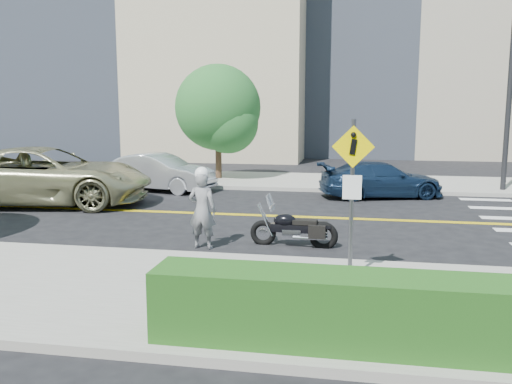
{
  "coord_description": "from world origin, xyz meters",
  "views": [
    {
      "loc": [
        4.22,
        -16.39,
        3.38
      ],
      "look_at": [
        1.76,
        -2.85,
        1.2
      ],
      "focal_mm": 38.0,
      "sensor_mm": 36.0,
      "label": 1
    }
  ],
  "objects_px": {
    "motorcycle": "(294,221)",
    "suv": "(46,176)",
    "parked_car_silver": "(159,172)",
    "motorcyclist": "(202,208)",
    "parked_car_blue": "(381,180)",
    "pedestrian_sign": "(352,184)"
  },
  "relations": [
    {
      "from": "motorcycle",
      "to": "suv",
      "type": "height_order",
      "value": "suv"
    },
    {
      "from": "motorcycle",
      "to": "parked_car_silver",
      "type": "xyz_separation_m",
      "value": [
        -6.33,
        7.76,
        0.12
      ]
    },
    {
      "from": "suv",
      "to": "motorcycle",
      "type": "bearing_deg",
      "value": -124.32
    },
    {
      "from": "motorcyclist",
      "to": "parked_car_silver",
      "type": "height_order",
      "value": "motorcyclist"
    },
    {
      "from": "motorcyclist",
      "to": "parked_car_blue",
      "type": "height_order",
      "value": "motorcyclist"
    },
    {
      "from": "pedestrian_sign",
      "to": "parked_car_silver",
      "type": "bearing_deg",
      "value": 126.24
    },
    {
      "from": "motorcyclist",
      "to": "parked_car_silver",
      "type": "bearing_deg",
      "value": -59.4
    },
    {
      "from": "pedestrian_sign",
      "to": "parked_car_silver",
      "type": "height_order",
      "value": "pedestrian_sign"
    },
    {
      "from": "pedestrian_sign",
      "to": "motorcycle",
      "type": "xyz_separation_m",
      "value": [
        -1.37,
        2.76,
        -1.33
      ]
    },
    {
      "from": "suv",
      "to": "parked_car_silver",
      "type": "relative_size",
      "value": 1.58
    },
    {
      "from": "pedestrian_sign",
      "to": "parked_car_silver",
      "type": "xyz_separation_m",
      "value": [
        -7.7,
        10.51,
        -1.21
      ]
    },
    {
      "from": "suv",
      "to": "parked_car_blue",
      "type": "distance_m",
      "value": 12.07
    },
    {
      "from": "pedestrian_sign",
      "to": "suv",
      "type": "distance_m",
      "value": 12.58
    },
    {
      "from": "pedestrian_sign",
      "to": "parked_car_blue",
      "type": "relative_size",
      "value": 0.65
    },
    {
      "from": "suv",
      "to": "parked_car_blue",
      "type": "height_order",
      "value": "suv"
    },
    {
      "from": "parked_car_silver",
      "to": "parked_car_blue",
      "type": "relative_size",
      "value": 1.0
    },
    {
      "from": "pedestrian_sign",
      "to": "motorcycle",
      "type": "height_order",
      "value": "pedestrian_sign"
    },
    {
      "from": "motorcycle",
      "to": "parked_car_blue",
      "type": "bearing_deg",
      "value": 74.98
    },
    {
      "from": "pedestrian_sign",
      "to": "suv",
      "type": "bearing_deg",
      "value": 146.62
    },
    {
      "from": "motorcycle",
      "to": "suv",
      "type": "bearing_deg",
      "value": 157.76
    },
    {
      "from": "pedestrian_sign",
      "to": "motorcycle",
      "type": "bearing_deg",
      "value": 116.47
    },
    {
      "from": "motorcycle",
      "to": "parked_car_blue",
      "type": "distance_m",
      "value": 8.12
    }
  ]
}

